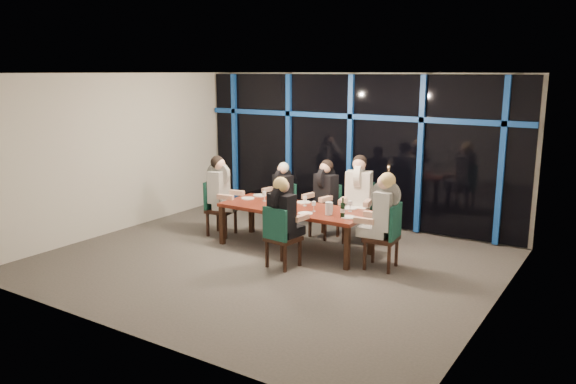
% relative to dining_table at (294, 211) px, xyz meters
% --- Properties ---
extents(room, '(7.04, 7.00, 3.02)m').
position_rel_dining_table_xyz_m(room, '(0.00, -0.80, 1.34)').
color(room, '#55504B').
rests_on(room, ground).
extents(window_wall, '(6.86, 0.43, 2.94)m').
position_rel_dining_table_xyz_m(window_wall, '(0.01, 2.13, 0.87)').
color(window_wall, black).
rests_on(window_wall, ground).
extents(dining_table, '(2.60, 1.00, 0.75)m').
position_rel_dining_table_xyz_m(dining_table, '(0.00, 0.00, 0.00)').
color(dining_table, maroon).
rests_on(dining_table, ground).
extents(chair_far_left, '(0.50, 0.50, 0.90)m').
position_rel_dining_table_xyz_m(chair_far_left, '(-0.87, 1.03, -0.18)').
color(chair_far_left, black).
rests_on(chair_far_left, ground).
extents(chair_far_mid, '(0.54, 0.54, 0.99)m').
position_rel_dining_table_xyz_m(chair_far_mid, '(0.09, 1.00, -0.13)').
color(chair_far_mid, black).
rests_on(chair_far_mid, ground).
extents(chair_far_right, '(0.60, 0.60, 1.08)m').
position_rel_dining_table_xyz_m(chair_far_right, '(0.72, 1.06, -0.08)').
color(chair_far_right, black).
rests_on(chair_far_right, ground).
extents(chair_end_left, '(0.55, 0.55, 1.03)m').
position_rel_dining_table_xyz_m(chair_end_left, '(-1.70, -0.02, -0.11)').
color(chair_end_left, black).
rests_on(chair_end_left, ground).
extents(chair_end_right, '(0.53, 0.53, 1.04)m').
position_rel_dining_table_xyz_m(chair_end_right, '(1.75, -0.08, -0.10)').
color(chair_end_right, black).
rests_on(chair_end_right, ground).
extents(chair_near_mid, '(0.51, 0.51, 0.99)m').
position_rel_dining_table_xyz_m(chair_near_mid, '(0.32, -0.94, -0.13)').
color(chair_near_mid, black).
rests_on(chair_near_mid, ground).
extents(diner_far_left, '(0.51, 0.60, 0.87)m').
position_rel_dining_table_xyz_m(diner_far_left, '(-0.89, 0.96, 0.18)').
color(diner_far_left, black).
rests_on(diner_far_left, ground).
extents(diner_far_mid, '(0.54, 0.66, 0.96)m').
position_rel_dining_table_xyz_m(diner_far_mid, '(0.08, 0.92, 0.26)').
color(diner_far_mid, black).
rests_on(diner_far_mid, ground).
extents(diner_far_right, '(0.60, 0.72, 1.05)m').
position_rel_dining_table_xyz_m(diner_far_right, '(0.74, 0.97, 0.35)').
color(diner_far_right, silver).
rests_on(diner_far_right, ground).
extents(diner_end_left, '(0.68, 0.55, 1.00)m').
position_rel_dining_table_xyz_m(diner_end_left, '(-1.62, -0.00, 0.30)').
color(diner_end_left, black).
rests_on(diner_end_left, ground).
extents(diner_end_right, '(0.67, 0.54, 1.02)m').
position_rel_dining_table_xyz_m(diner_end_right, '(1.66, -0.09, 0.31)').
color(diner_end_right, black).
rests_on(diner_end_right, ground).
extents(diner_near_mid, '(0.52, 0.64, 0.96)m').
position_rel_dining_table_xyz_m(diner_near_mid, '(0.33, -0.86, 0.26)').
color(diner_near_mid, black).
rests_on(diner_near_mid, ground).
extents(plate_far_left, '(0.24, 0.24, 0.01)m').
position_rel_dining_table_xyz_m(plate_far_left, '(-1.02, 0.41, 0.08)').
color(plate_far_left, white).
rests_on(plate_far_left, dining_table).
extents(plate_far_mid, '(0.24, 0.24, 0.01)m').
position_rel_dining_table_xyz_m(plate_far_mid, '(-0.03, 0.37, 0.08)').
color(plate_far_mid, white).
rests_on(plate_far_mid, dining_table).
extents(plate_far_right, '(0.24, 0.24, 0.01)m').
position_rel_dining_table_xyz_m(plate_far_right, '(0.86, 0.41, 0.08)').
color(plate_far_right, white).
rests_on(plate_far_right, dining_table).
extents(plate_end_left, '(0.24, 0.24, 0.01)m').
position_rel_dining_table_xyz_m(plate_end_left, '(-1.06, 0.09, 0.08)').
color(plate_end_left, white).
rests_on(plate_end_left, dining_table).
extents(plate_end_right, '(0.24, 0.24, 0.01)m').
position_rel_dining_table_xyz_m(plate_end_right, '(1.10, -0.14, 0.08)').
color(plate_end_right, white).
rests_on(plate_end_right, dining_table).
extents(plate_near_mid, '(0.24, 0.24, 0.01)m').
position_rel_dining_table_xyz_m(plate_near_mid, '(0.40, -0.30, 0.08)').
color(plate_near_mid, white).
rests_on(plate_near_mid, dining_table).
extents(wine_bottle, '(0.07, 0.07, 0.32)m').
position_rel_dining_table_xyz_m(wine_bottle, '(1.03, -0.19, 0.19)').
color(wine_bottle, black).
rests_on(wine_bottle, dining_table).
extents(water_pitcher, '(0.13, 0.12, 0.21)m').
position_rel_dining_table_xyz_m(water_pitcher, '(0.76, -0.15, 0.17)').
color(water_pitcher, white).
rests_on(water_pitcher, dining_table).
extents(tea_light, '(0.05, 0.05, 0.03)m').
position_rel_dining_table_xyz_m(tea_light, '(-0.12, -0.16, 0.08)').
color(tea_light, '#FFAC4C').
rests_on(tea_light, dining_table).
extents(wine_glass_a, '(0.07, 0.07, 0.19)m').
position_rel_dining_table_xyz_m(wine_glass_a, '(-0.29, -0.05, 0.21)').
color(wine_glass_a, silver).
rests_on(wine_glass_a, dining_table).
extents(wine_glass_b, '(0.07, 0.07, 0.17)m').
position_rel_dining_table_xyz_m(wine_glass_b, '(0.11, 0.17, 0.19)').
color(wine_glass_b, white).
rests_on(wine_glass_b, dining_table).
extents(wine_glass_c, '(0.07, 0.07, 0.17)m').
position_rel_dining_table_xyz_m(wine_glass_c, '(0.43, -0.08, 0.19)').
color(wine_glass_c, white).
rests_on(wine_glass_c, dining_table).
extents(wine_glass_d, '(0.07, 0.07, 0.18)m').
position_rel_dining_table_xyz_m(wine_glass_d, '(-0.70, 0.10, 0.20)').
color(wine_glass_d, silver).
rests_on(wine_glass_d, dining_table).
extents(wine_glass_e, '(0.07, 0.07, 0.18)m').
position_rel_dining_table_xyz_m(wine_glass_e, '(0.95, 0.23, 0.20)').
color(wine_glass_e, silver).
rests_on(wine_glass_e, dining_table).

